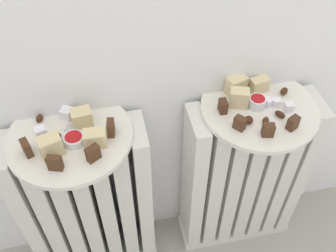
{
  "coord_description": "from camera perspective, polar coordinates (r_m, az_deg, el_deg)",
  "views": [
    {
      "loc": [
        -0.13,
        -0.32,
        1.2
      ],
      "look_at": [
        0.0,
        0.28,
        0.54
      ],
      "focal_mm": 41.22,
      "sensor_mm": 36.0,
      "label": 1
    }
  ],
  "objects": [
    {
      "name": "marble_cake_slice_right_1",
      "position": [
        0.95,
        10.07,
        5.97
      ],
      "size": [
        0.06,
        0.05,
        0.05
      ],
      "primitive_type": "cube",
      "rotation": [
        0.0,
        0.0,
        0.36
      ],
      "color": "beige",
      "rests_on": "plate_right"
    },
    {
      "name": "radiator_right",
      "position": [
        1.16,
        10.96,
        -7.63
      ],
      "size": [
        0.35,
        0.12,
        0.55
      ],
      "color": "silver",
      "rests_on": "ground_plane"
    },
    {
      "name": "fork",
      "position": [
        0.88,
        -15.04,
        -1.55
      ],
      "size": [
        0.06,
        0.09,
        0.0
      ],
      "color": "#B7B7BC",
      "rests_on": "plate_left"
    },
    {
      "name": "dark_cake_slice_left_3",
      "position": [
        0.85,
        -8.46,
        -0.27
      ],
      "size": [
        0.02,
        0.03,
        0.04
      ],
      "primitive_type": "cube",
      "rotation": [
        0.0,
        0.0,
        1.41
      ],
      "color": "#472B19",
      "rests_on": "plate_left"
    },
    {
      "name": "turkish_delight_right_0",
      "position": [
        0.94,
        17.43,
        2.73
      ],
      "size": [
        0.02,
        0.02,
        0.02
      ],
      "primitive_type": "cube",
      "rotation": [
        0.0,
        0.0,
        1.47
      ],
      "color": "white",
      "rests_on": "plate_right"
    },
    {
      "name": "turkish_delight_right_2",
      "position": [
        0.95,
        15.71,
        3.39
      ],
      "size": [
        0.02,
        0.02,
        0.02
      ],
      "primitive_type": "cube",
      "rotation": [
        0.0,
        0.0,
        1.44
      ],
      "color": "white",
      "rests_on": "plate_right"
    },
    {
      "name": "marble_cake_slice_left_1",
      "position": [
        0.83,
        -10.73,
        -1.81
      ],
      "size": [
        0.05,
        0.03,
        0.04
      ],
      "primitive_type": "cube",
      "rotation": [
        0.0,
        0.0,
        -0.04
      ],
      "color": "beige",
      "rests_on": "plate_left"
    },
    {
      "name": "medjool_date_right_0",
      "position": [
        0.98,
        16.78,
        4.96
      ],
      "size": [
        0.03,
        0.03,
        0.02
      ],
      "primitive_type": "ellipsoid",
      "rotation": [
        0.0,
        0.0,
        0.7
      ],
      "color": "#3D1E0F",
      "rests_on": "plate_right"
    },
    {
      "name": "dark_cake_slice_right_0",
      "position": [
        0.9,
        8.14,
        2.91
      ],
      "size": [
        0.02,
        0.03,
        0.03
      ],
      "primitive_type": "cube",
      "rotation": [
        0.0,
        0.0,
        -1.59
      ],
      "color": "#472B19",
      "rests_on": "plate_right"
    },
    {
      "name": "radiator_left",
      "position": [
        1.11,
        -11.59,
        -11.47
      ],
      "size": [
        0.35,
        0.12,
        0.55
      ],
      "color": "silver",
      "rests_on": "ground_plane"
    },
    {
      "name": "plate_right",
      "position": [
        0.95,
        13.36,
        2.6
      ],
      "size": [
        0.28,
        0.28,
        0.01
      ],
      "primitive_type": "cylinder",
      "color": "silver",
      "rests_on": "radiator_right"
    },
    {
      "name": "medjool_date_left_1",
      "position": [
        0.94,
        -14.93,
        2.9
      ],
      "size": [
        0.03,
        0.02,
        0.02
      ],
      "primitive_type": "ellipsoid",
      "rotation": [
        0.0,
        0.0,
        3.0
      ],
      "color": "#3D1E0F",
      "rests_on": "plate_left"
    },
    {
      "name": "dark_cake_slice_right_2",
      "position": [
        0.87,
        14.59,
        -0.59
      ],
      "size": [
        0.03,
        0.02,
        0.03
      ],
      "primitive_type": "cube",
      "rotation": [
        0.0,
        0.0,
        -0.2
      ],
      "color": "#472B19",
      "rests_on": "plate_right"
    },
    {
      "name": "marble_cake_slice_right_0",
      "position": [
        0.92,
        10.49,
        4.09
      ],
      "size": [
        0.05,
        0.04,
        0.05
      ],
      "primitive_type": "cube",
      "rotation": [
        0.0,
        0.0,
        -0.34
      ],
      "color": "beige",
      "rests_on": "plate_right"
    },
    {
      "name": "plate_left",
      "position": [
        0.88,
        -14.3,
        -1.54
      ],
      "size": [
        0.28,
        0.28,
        0.01
      ],
      "primitive_type": "cylinder",
      "color": "silver",
      "rests_on": "radiator_left"
    },
    {
      "name": "medjool_date_right_2",
      "position": [
        0.89,
        11.88,
        0.88
      ],
      "size": [
        0.02,
        0.03,
        0.02
      ],
      "primitive_type": "ellipsoid",
      "rotation": [
        0.0,
        0.0,
        1.28
      ],
      "color": "#3D1E0F",
      "rests_on": "plate_right"
    },
    {
      "name": "jam_bowl_left",
      "position": [
        0.85,
        -13.74,
        -1.9
      ],
      "size": [
        0.05,
        0.05,
        0.02
      ],
      "color": "white",
      "rests_on": "plate_left"
    },
    {
      "name": "dark_cake_slice_left_2",
      "position": [
        0.81,
        -11.03,
        -4.0
      ],
      "size": [
        0.03,
        0.03,
        0.04
      ],
      "primitive_type": "cube",
      "rotation": [
        0.0,
        0.0,
        0.55
      ],
      "color": "#472B19",
      "rests_on": "plate_left"
    },
    {
      "name": "marble_cake_slice_left_0",
      "position": [
        0.88,
        -12.64,
        1.21
      ],
      "size": [
        0.05,
        0.04,
        0.04
      ],
      "primitive_type": "cube",
      "rotation": [
        0.0,
        0.0,
        0.12
      ],
      "color": "beige",
      "rests_on": "plate_left"
    },
    {
      "name": "marble_cake_slice_left_2",
      "position": [
        0.84,
        -16.96,
        -2.87
      ],
      "size": [
        0.05,
        0.05,
        0.05
      ],
      "primitive_type": "cube",
      "rotation": [
        0.0,
        0.0,
        0.31
      ],
      "color": "beige",
      "rests_on": "plate_left"
    },
    {
      "name": "turkish_delight_left_1",
      "position": [
        0.89,
        -18.31,
        -0.81
      ],
      "size": [
        0.03,
        0.03,
        0.02
      ],
      "primitive_type": "cube",
      "rotation": [
        0.0,
        0.0,
        0.3
      ],
      "color": "white",
      "rests_on": "plate_left"
    },
    {
      "name": "medjool_date_left_2",
      "position": [
        0.87,
        -16.22,
        -1.51
      ],
      "size": [
        0.03,
        0.02,
        0.02
      ],
      "primitive_type": "ellipsoid",
      "rotation": [
        0.0,
        0.0,
        0.34
      ],
      "color": "#3D1E0F",
      "rests_on": "plate_left"
    },
    {
      "name": "turkish_delight_right_1",
      "position": [
        0.94,
        14.57,
        3.45
      ],
      "size": [
        0.02,
        0.02,
        0.02
      ],
      "primitive_type": "cube",
      "rotation": [
        0.0,
        0.0,
        0.44
      ],
      "color": "white",
      "rests_on": "plate_right"
    },
    {
      "name": "medjool_date_right_3",
      "position": [
        0.9,
        14.24,
        0.75
      ],
      "size": [
        0.02,
        0.03,
        0.01
      ],
      "primitive_type": "ellipsoid",
      "rotation": [
        0.0,
        0.0,
        1.04
      ],
      "color": "#3D1E0F",
      "rests_on": "plate_right"
    },
    {
      "name": "marble_cake_slice_right_2",
      "position": [
        0.97,
        13.32,
        5.93
      ],
      "size": [
        0.05,
        0.04,
        0.04
      ],
      "primitive_type": "cube",
      "rotation": [
        0.0,
        0.0,
        0.17
      ],
      "color": "beige",
      "rests_on": "plate_right"
    },
    {
      "name": "turkish_delight_left_0",
      "position": [
        0.91,
        -14.74,
        1.83
      ],
      "size": [
        0.03,
        0.03,
        0.03
      ],
      "primitive_type": "cube",
      "rotation": [
        0.0,
        0.0,
        1.1
      ],
      "color": "white",
      "rests_on": "plate_left"
    },
    {
      "name": "medjool_date_right_1",
      "position": [
        0.92,
        16.24,
        1.67
      ],
      "size": [
        0.03,
        0.03,
        0.01
      ],
      "primitive_type": "ellipsoid",
      "rotation": [
        0.0,
        0.0,
        2.17
      ],
      "color": "#3D1E0F",
      "rests_on": "plate_right"
    },
    {
      "name": "jam_bowl_right",
      "position": [
        0.93,
        13.04,
        3.5
      ],
      "size": [
        0.04,
        0.04,
        0.03
      ],
      "color": "white",
      "rests_on": "plate_right"
    },
    {
      "name": "dark_cake_slice_left_0",
      "position": [
        0.86,
        -20.19,
        -3.06
      ],
      "size": [
        0.03,
        0.03,
        0.04
      ],
      "primitive_type": "cube",
      "rotation": [
        0.0,
        0.0,
        -1.17
      ],
      "color": "#472B19",
      "rests_on": "plate_left"
    },
    {
      "name": "medjool_date_left_0",
      "position": [
        0.92,
        -18.49,
        1.08
      ],
      "size": [
        0.02,
        0.03,
        0.01
      ],
      "primitive_type": "ellipsoid",
      "rotation": [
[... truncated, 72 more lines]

